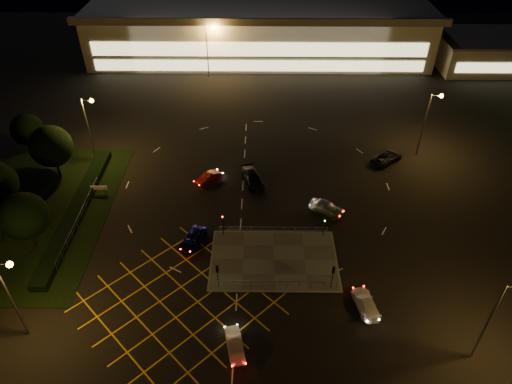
{
  "coord_description": "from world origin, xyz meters",
  "views": [
    {
      "loc": [
        0.35,
        -38.13,
        38.05
      ],
      "look_at": [
        -0.14,
        8.01,
        2.0
      ],
      "focal_mm": 32.0,
      "sensor_mm": 36.0,
      "label": 1
    }
  ],
  "objects_px": {
    "signal_ne": "(325,221)",
    "car_circ_red": "(209,177)",
    "car_far_dkgrey": "(253,178)",
    "car_left_blue": "(193,239)",
    "car_approach_white": "(366,303)",
    "signal_nw": "(223,221)",
    "car_east_grey": "(387,157)",
    "car_queue_white": "(235,345)",
    "signal_sw": "(217,272)",
    "car_right_silver": "(327,207)",
    "signal_se": "(333,273)"
  },
  "relations": [
    {
      "from": "signal_sw",
      "to": "car_circ_red",
      "type": "height_order",
      "value": "signal_sw"
    },
    {
      "from": "car_right_silver",
      "to": "car_circ_red",
      "type": "xyz_separation_m",
      "value": [
        -15.68,
        6.49,
        -0.16
      ]
    },
    {
      "from": "signal_ne",
      "to": "car_east_grey",
      "type": "distance_m",
      "value": 19.65
    },
    {
      "from": "car_east_grey",
      "to": "car_left_blue",
      "type": "bearing_deg",
      "value": 82.8
    },
    {
      "from": "car_left_blue",
      "to": "car_approach_white",
      "type": "bearing_deg",
      "value": -8.57
    },
    {
      "from": "signal_ne",
      "to": "car_circ_red",
      "type": "bearing_deg",
      "value": 143.36
    },
    {
      "from": "car_left_blue",
      "to": "signal_ne",
      "type": "bearing_deg",
      "value": 22.42
    },
    {
      "from": "signal_nw",
      "to": "car_queue_white",
      "type": "bearing_deg",
      "value": -82.2
    },
    {
      "from": "signal_ne",
      "to": "signal_nw",
      "type": "bearing_deg",
      "value": 180.0
    },
    {
      "from": "car_left_blue",
      "to": "car_right_silver",
      "type": "height_order",
      "value": "car_right_silver"
    },
    {
      "from": "car_right_silver",
      "to": "car_far_dkgrey",
      "type": "bearing_deg",
      "value": 88.98
    },
    {
      "from": "signal_se",
      "to": "car_right_silver",
      "type": "distance_m",
      "value": 12.64
    },
    {
      "from": "car_left_blue",
      "to": "car_right_silver",
      "type": "xyz_separation_m",
      "value": [
        16.37,
        5.79,
        0.16
      ]
    },
    {
      "from": "signal_sw",
      "to": "signal_se",
      "type": "bearing_deg",
      "value": -180.0
    },
    {
      "from": "signal_nw",
      "to": "car_far_dkgrey",
      "type": "xyz_separation_m",
      "value": [
        3.34,
        10.66,
        -1.58
      ]
    },
    {
      "from": "signal_sw",
      "to": "car_right_silver",
      "type": "height_order",
      "value": "signal_sw"
    },
    {
      "from": "car_far_dkgrey",
      "to": "car_east_grey",
      "type": "relative_size",
      "value": 1.03
    },
    {
      "from": "car_far_dkgrey",
      "to": "signal_ne",
      "type": "bearing_deg",
      "value": -69.33
    },
    {
      "from": "car_far_dkgrey",
      "to": "car_circ_red",
      "type": "bearing_deg",
      "value": 158.19
    },
    {
      "from": "car_circ_red",
      "to": "car_approach_white",
      "type": "relative_size",
      "value": 0.83
    },
    {
      "from": "signal_sw",
      "to": "car_east_grey",
      "type": "bearing_deg",
      "value": -133.69
    },
    {
      "from": "car_queue_white",
      "to": "car_east_grey",
      "type": "distance_m",
      "value": 37.93
    },
    {
      "from": "signal_sw",
      "to": "car_far_dkgrey",
      "type": "relative_size",
      "value": 0.58
    },
    {
      "from": "signal_sw",
      "to": "car_right_silver",
      "type": "xyz_separation_m",
      "value": [
        12.87,
        12.51,
        -1.6
      ]
    },
    {
      "from": "signal_se",
      "to": "signal_ne",
      "type": "height_order",
      "value": "same"
    },
    {
      "from": "car_east_grey",
      "to": "car_approach_white",
      "type": "relative_size",
      "value": 1.17
    },
    {
      "from": "signal_nw",
      "to": "car_right_silver",
      "type": "bearing_deg",
      "value": 19.37
    },
    {
      "from": "signal_sw",
      "to": "signal_nw",
      "type": "relative_size",
      "value": 1.0
    },
    {
      "from": "signal_sw",
      "to": "car_left_blue",
      "type": "relative_size",
      "value": 0.71
    },
    {
      "from": "car_far_dkgrey",
      "to": "car_circ_red",
      "type": "relative_size",
      "value": 1.45
    },
    {
      "from": "car_far_dkgrey",
      "to": "car_east_grey",
      "type": "distance_m",
      "value": 20.48
    },
    {
      "from": "signal_ne",
      "to": "car_approach_white",
      "type": "distance_m",
      "value": 11.1
    },
    {
      "from": "signal_se",
      "to": "signal_nw",
      "type": "height_order",
      "value": "same"
    },
    {
      "from": "signal_ne",
      "to": "car_circ_red",
      "type": "height_order",
      "value": "signal_ne"
    },
    {
      "from": "signal_sw",
      "to": "car_left_blue",
      "type": "xyz_separation_m",
      "value": [
        -3.5,
        6.72,
        -1.75
      ]
    },
    {
      "from": "car_right_silver",
      "to": "car_circ_red",
      "type": "distance_m",
      "value": 16.98
    },
    {
      "from": "signal_sw",
      "to": "signal_nw",
      "type": "distance_m",
      "value": 7.99
    },
    {
      "from": "car_right_silver",
      "to": "car_circ_red",
      "type": "relative_size",
      "value": 1.22
    },
    {
      "from": "signal_ne",
      "to": "car_left_blue",
      "type": "xyz_separation_m",
      "value": [
        -15.5,
        -1.27,
        -1.75
      ]
    },
    {
      "from": "signal_se",
      "to": "car_left_blue",
      "type": "bearing_deg",
      "value": -23.43
    },
    {
      "from": "signal_ne",
      "to": "car_circ_red",
      "type": "relative_size",
      "value": 0.85
    },
    {
      "from": "signal_nw",
      "to": "car_queue_white",
      "type": "distance_m",
      "value": 15.7
    },
    {
      "from": "signal_nw",
      "to": "car_left_blue",
      "type": "bearing_deg",
      "value": -160.09
    },
    {
      "from": "signal_se",
      "to": "car_east_grey",
      "type": "xyz_separation_m",
      "value": [
        11.06,
        24.14,
        -1.64
      ]
    },
    {
      "from": "signal_nw",
      "to": "signal_sw",
      "type": "bearing_deg",
      "value": -90.0
    },
    {
      "from": "signal_nw",
      "to": "car_right_silver",
      "type": "distance_m",
      "value": 13.74
    },
    {
      "from": "signal_nw",
      "to": "car_left_blue",
      "type": "distance_m",
      "value": 4.11
    },
    {
      "from": "signal_ne",
      "to": "car_left_blue",
      "type": "relative_size",
      "value": 0.71
    },
    {
      "from": "signal_sw",
      "to": "car_queue_white",
      "type": "height_order",
      "value": "signal_sw"
    },
    {
      "from": "signal_sw",
      "to": "car_far_dkgrey",
      "type": "xyz_separation_m",
      "value": [
        3.34,
        18.64,
        -1.58
      ]
    }
  ]
}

